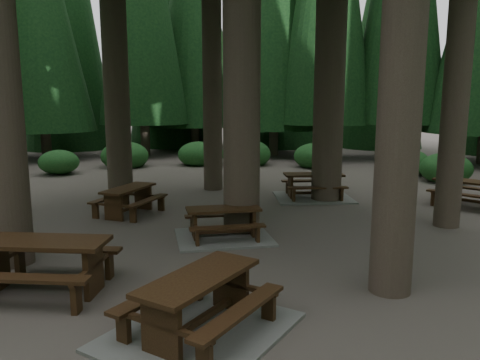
% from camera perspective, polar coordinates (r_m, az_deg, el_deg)
% --- Properties ---
extents(ground, '(80.00, 80.00, 0.00)m').
position_cam_1_polar(ground, '(11.06, -4.12, -6.24)').
color(ground, '#4D453E').
rests_on(ground, ground).
extents(picnic_table_a, '(2.61, 2.45, 0.70)m').
position_cam_1_polar(picnic_table_a, '(10.41, -2.02, -5.94)').
color(picnic_table_a, gray).
rests_on(picnic_table_a, ground).
extents(picnic_table_b, '(1.54, 1.84, 0.74)m').
position_cam_1_polar(picnic_table_b, '(12.83, -13.39, -1.97)').
color(picnic_table_b, '#341A0F').
rests_on(picnic_table_b, ground).
extents(picnic_table_c, '(2.79, 2.54, 0.78)m').
position_cam_1_polar(picnic_table_c, '(14.74, 8.93, -1.21)').
color(picnic_table_c, gray).
rests_on(picnic_table_c, ground).
extents(picnic_table_d, '(2.20, 2.07, 0.75)m').
position_cam_1_polar(picnic_table_d, '(14.97, 25.85, -1.00)').
color(picnic_table_d, '#341A0F').
rests_on(picnic_table_d, ground).
extents(picnic_table_e, '(2.27, 1.96, 0.87)m').
position_cam_1_polar(picnic_table_e, '(8.11, -22.81, -8.73)').
color(picnic_table_e, '#341A0F').
rests_on(picnic_table_e, ground).
extents(picnic_table_f, '(2.58, 2.86, 0.81)m').
position_cam_1_polar(picnic_table_f, '(6.40, -4.95, -15.90)').
color(picnic_table_f, gray).
rests_on(picnic_table_f, ground).
extents(shrub_ring, '(23.86, 24.64, 1.49)m').
position_cam_1_polar(shrub_ring, '(11.45, 0.44, -3.58)').
color(shrub_ring, '#1D5423').
rests_on(shrub_ring, ground).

